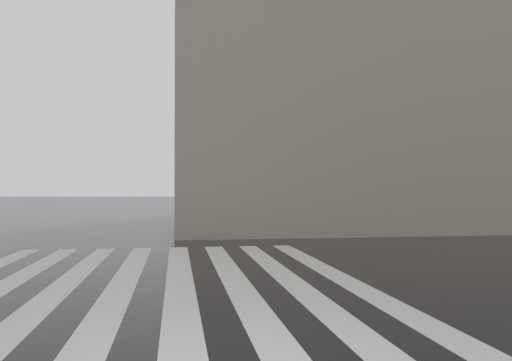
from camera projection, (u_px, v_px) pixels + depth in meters
name	position (u px, v px, depth m)	size (l,w,h in m)	color
zebra_crossing	(149.00, 293.00, 8.22)	(13.00, 7.50, 0.01)	silver
haussmann_block_corner	(464.00, 15.00, 26.68)	(15.29, 29.67, 21.98)	tan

